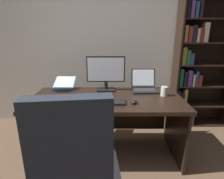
% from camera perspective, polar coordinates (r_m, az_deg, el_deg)
% --- Properties ---
extents(wall_back, '(5.41, 0.12, 2.56)m').
position_cam_1_polar(wall_back, '(3.04, -1.68, 14.03)').
color(wall_back, beige).
rests_on(wall_back, ground).
extents(desk, '(1.70, 0.80, 0.74)m').
position_cam_1_polar(desk, '(2.27, -1.60, -6.41)').
color(desk, black).
rests_on(desk, ground).
extents(bookshelf, '(0.89, 0.29, 1.94)m').
position_cam_1_polar(bookshelf, '(3.14, 24.53, 6.87)').
color(bookshelf, black).
rests_on(bookshelf, ground).
extents(monitor, '(0.47, 0.16, 0.43)m').
position_cam_1_polar(monitor, '(2.33, -1.86, 4.83)').
color(monitor, black).
rests_on(monitor, desk).
extents(laptop, '(0.31, 0.32, 0.25)m').
position_cam_1_polar(laptop, '(2.41, 9.68, 1.06)').
color(laptop, black).
rests_on(laptop, desk).
extents(keyboard, '(0.42, 0.15, 0.02)m').
position_cam_1_polar(keyboard, '(1.96, -2.22, -3.82)').
color(keyboard, black).
rests_on(keyboard, desk).
extents(computer_mouse, '(0.06, 0.10, 0.04)m').
position_cam_1_polar(computer_mouse, '(1.97, 6.55, -3.59)').
color(computer_mouse, black).
rests_on(computer_mouse, desk).
extents(reading_stand_with_book, '(0.27, 0.31, 0.13)m').
position_cam_1_polar(reading_stand_with_book, '(2.52, -14.08, 1.79)').
color(reading_stand_with_book, black).
rests_on(reading_stand_with_book, desk).
extents(open_binder, '(0.52, 0.33, 0.02)m').
position_cam_1_polar(open_binder, '(2.01, -17.88, -4.17)').
color(open_binder, '#2D84C6').
rests_on(open_binder, desk).
extents(notepad, '(0.17, 0.22, 0.01)m').
position_cam_1_polar(notepad, '(2.13, -9.11, -2.47)').
color(notepad, silver).
rests_on(notepad, desk).
extents(pen, '(0.14, 0.05, 0.01)m').
position_cam_1_polar(pen, '(2.13, -8.59, -2.24)').
color(pen, navy).
rests_on(pen, notepad).
extents(coffee_mug, '(0.08, 0.08, 0.11)m').
position_cam_1_polar(coffee_mug, '(2.25, 15.44, -0.50)').
color(coffee_mug, silver).
rests_on(coffee_mug, desk).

